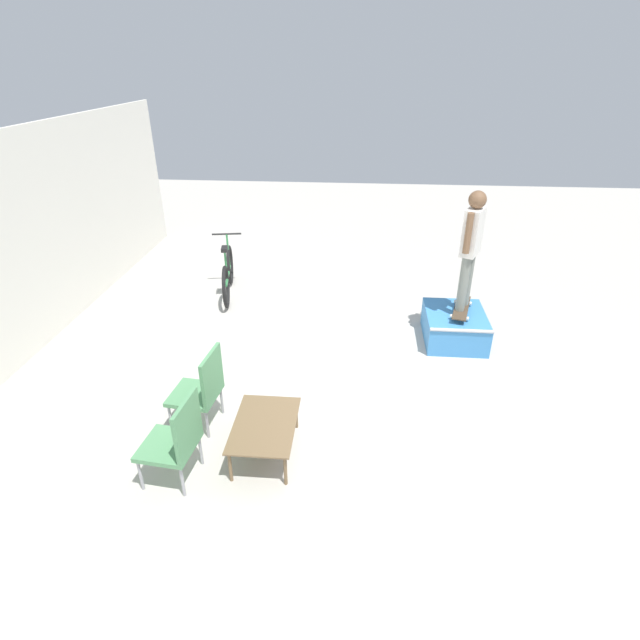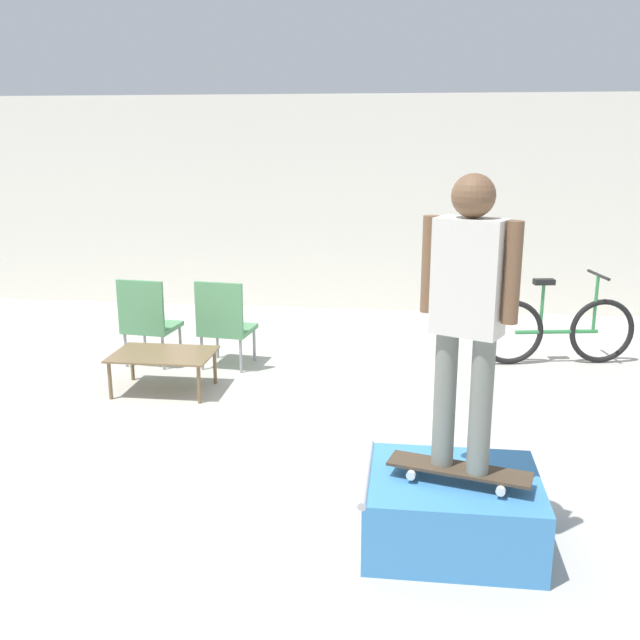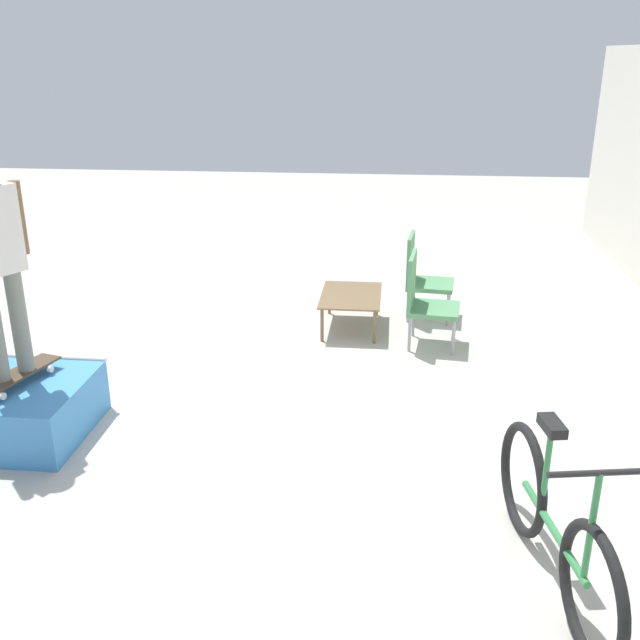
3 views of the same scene
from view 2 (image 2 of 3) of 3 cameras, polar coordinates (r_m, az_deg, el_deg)
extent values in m
plane|color=#B7B2A8|center=(5.86, -6.21, -10.20)|extent=(24.00, 24.00, 0.00)
cube|color=white|center=(10.22, -0.08, 9.22)|extent=(12.00, 0.06, 3.00)
cube|color=#3D84C6|center=(4.58, 10.46, -14.69)|extent=(1.05, 0.87, 0.44)
cylinder|color=#B7B7BC|center=(4.48, 3.73, -12.02)|extent=(0.05, 0.87, 0.05)
cube|color=#473828|center=(4.38, 11.06, -11.62)|extent=(0.86, 0.41, 0.02)
cylinder|color=white|center=(4.47, 14.67, -11.81)|extent=(0.06, 0.04, 0.05)
cylinder|color=white|center=(4.26, 14.26, -13.12)|extent=(0.06, 0.04, 0.05)
cylinder|color=white|center=(4.54, 8.04, -10.99)|extent=(0.06, 0.04, 0.05)
cylinder|color=white|center=(4.34, 7.29, -12.22)|extent=(0.06, 0.04, 0.05)
cylinder|color=gray|center=(4.25, 9.95, -6.22)|extent=(0.13, 0.13, 0.82)
cylinder|color=gray|center=(4.18, 12.74, -6.74)|extent=(0.13, 0.13, 0.82)
cube|color=silver|center=(4.01, 11.85, 3.37)|extent=(0.43, 0.35, 0.65)
cylinder|color=brown|center=(4.10, 8.75, 4.42)|extent=(0.09, 0.09, 0.55)
cylinder|color=brown|center=(3.93, 15.15, 3.66)|extent=(0.09, 0.09, 0.55)
sphere|color=brown|center=(3.96, 12.19, 9.70)|extent=(0.24, 0.24, 0.24)
cube|color=brown|center=(7.11, -12.45, -2.69)|extent=(0.97, 0.66, 0.02)
cylinder|color=brown|center=(7.08, -16.45, -4.67)|extent=(0.04, 0.04, 0.37)
cylinder|color=brown|center=(6.79, -9.65, -5.11)|extent=(0.04, 0.04, 0.37)
cylinder|color=brown|center=(7.57, -14.80, -3.32)|extent=(0.04, 0.04, 0.37)
cylinder|color=brown|center=(7.29, -8.41, -3.66)|extent=(0.04, 0.04, 0.37)
cylinder|color=#99999E|center=(8.20, -11.11, -1.72)|extent=(0.03, 0.03, 0.38)
cylinder|color=#99999E|center=(8.39, -13.86, -1.50)|extent=(0.03, 0.03, 0.38)
cylinder|color=#99999E|center=(7.82, -12.43, -2.58)|extent=(0.03, 0.03, 0.38)
cylinder|color=#99999E|center=(8.02, -15.27, -2.34)|extent=(0.03, 0.03, 0.38)
cube|color=#569360|center=(8.05, -13.26, -0.57)|extent=(0.57, 0.57, 0.05)
cube|color=#569360|center=(7.77, -14.16, 1.11)|extent=(0.52, 0.10, 0.55)
cylinder|color=#99999E|center=(7.98, -5.28, -1.96)|extent=(0.03, 0.03, 0.38)
cylinder|color=#99999E|center=(8.13, -8.22, -1.74)|extent=(0.03, 0.03, 0.38)
cylinder|color=#99999E|center=(7.58, -6.35, -2.87)|extent=(0.03, 0.03, 0.38)
cylinder|color=#99999E|center=(7.74, -9.42, -2.62)|extent=(0.03, 0.03, 0.38)
cube|color=#569360|center=(7.79, -7.37, -0.78)|extent=(0.58, 0.58, 0.05)
cube|color=#569360|center=(7.50, -8.09, 0.94)|extent=(0.52, 0.10, 0.55)
torus|color=black|center=(8.42, 21.62, -0.83)|extent=(0.72, 0.19, 0.72)
torus|color=black|center=(8.05, 15.01, -0.97)|extent=(0.72, 0.19, 0.72)
cylinder|color=#338447|center=(8.22, 18.39, -0.90)|extent=(0.91, 0.20, 0.04)
cylinder|color=#338447|center=(8.09, 17.33, 0.89)|extent=(0.04, 0.04, 0.53)
cube|color=black|center=(8.03, 17.49, 2.93)|extent=(0.23, 0.14, 0.06)
cylinder|color=#338447|center=(8.30, 21.18, 1.25)|extent=(0.04, 0.04, 0.63)
cylinder|color=black|center=(8.24, 21.38, 3.38)|extent=(0.12, 0.52, 0.03)
camera|label=1|loc=(8.53, -45.01, 19.81)|focal=28.00mm
camera|label=3|loc=(8.53, 45.47, 13.30)|focal=40.00mm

